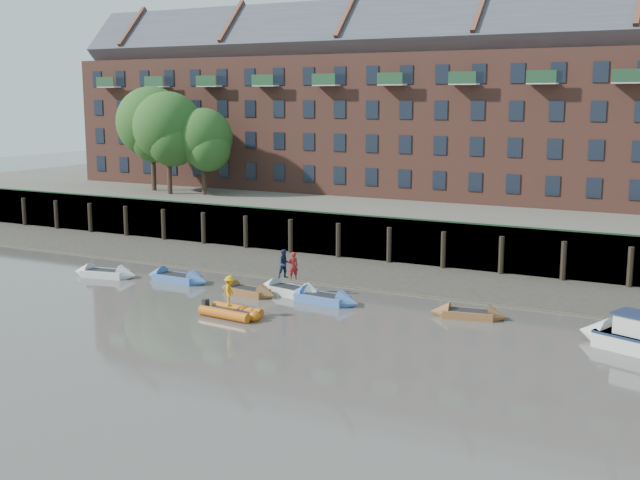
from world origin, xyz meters
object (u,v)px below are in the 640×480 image
Objects in this scene: rowboat_4 at (322,298)px; rowboat_6 at (469,314)px; rib_tender at (233,312)px; person_rower_b at (285,264)px; rowboat_0 at (105,273)px; person_rib_crew at (230,291)px; rowboat_2 at (248,291)px; rowboat_1 at (177,278)px; rowboat_3 at (291,291)px; motor_launch at (627,337)px; person_rower_a at (293,266)px.

rowboat_4 is 8.43m from rowboat_6.
rowboat_6 is 12.58m from rib_tender.
person_rower_b reaches higher than rowboat_6.
rib_tender is at bearing -28.70° from rowboat_0.
person_rib_crew is at bearing -116.28° from rowboat_4.
rowboat_0 is 13.46m from person_rib_crew.
rowboat_2 is 4.99m from person_rib_crew.
rowboat_6 is (24.09, 1.51, -0.02)m from rowboat_0.
rowboat_4 is at bearing -0.25° from rowboat_1.
rowboat_0 is at bearing 137.30° from person_rower_b.
rowboat_3 is at bearing -29.26° from person_rib_crew.
person_rower_b is 5.84m from person_rib_crew.
motor_launch is (16.52, -0.96, 0.34)m from rowboat_4.
rib_tender is at bearing -111.25° from person_rib_crew.
rowboat_2 is (5.86, -0.80, -0.03)m from rowboat_1.
rib_tender is 6.02m from person_rower_b.
rowboat_0 is 24.14m from rowboat_6.
person_rower_b is at bearing 169.81° from rowboat_6.
person_rib_crew is (-2.97, -4.96, 1.17)m from rowboat_4.
rowboat_1 is 19.05m from rowboat_6.
person_rower_b reaches higher than rowboat_3.
rowboat_3 reaches higher than rowboat_0.
motor_launch reaches higher than rowboat_0.
person_rib_crew is at bearing -28.95° from rowboat_0.
rowboat_4 is 16.55m from motor_launch.
motor_launch is at bearing 132.26° from person_rower_a.
person_rower_a is at bearing 91.44° from rib_tender.
rib_tender is 0.62× the size of motor_launch.
rowboat_1 is 0.81× the size of motor_launch.
rowboat_3 is at bearing 34.10° from rowboat_2.
rowboat_0 is 2.86× the size of person_rower_a.
motor_launch is at bearing 5.93° from rowboat_3.
rowboat_2 is 21.31m from motor_launch.
person_rower_a is (-18.89, 1.75, 1.19)m from motor_launch.
rib_tender is (-0.31, -5.65, 0.02)m from rowboat_3.
rowboat_6 is at bearing 12.44° from rowboat_2.
rowboat_4 is 2.93m from person_rower_a.
person_rower_a is at bearing 34.60° from rowboat_2.
rowboat_1 is 0.95× the size of rowboat_3.
rowboat_3 is 2.87× the size of person_rower_b.
rowboat_0 is 0.98× the size of rowboat_4.
rowboat_3 reaches higher than rowboat_4.
rowboat_1 is 7.82m from person_rower_b.
motor_launch is at bearing 5.72° from rowboat_2.
rowboat_4 is 0.82× the size of motor_launch.
rowboat_2 is 13.24m from rowboat_6.
rowboat_3 is at bearing -67.84° from person_rower_b.
rowboat_2 reaches higher than rowboat_6.
person_rower_b is (-19.52, 1.82, 1.23)m from motor_launch.
person_rib_crew reaches higher than rowboat_6.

